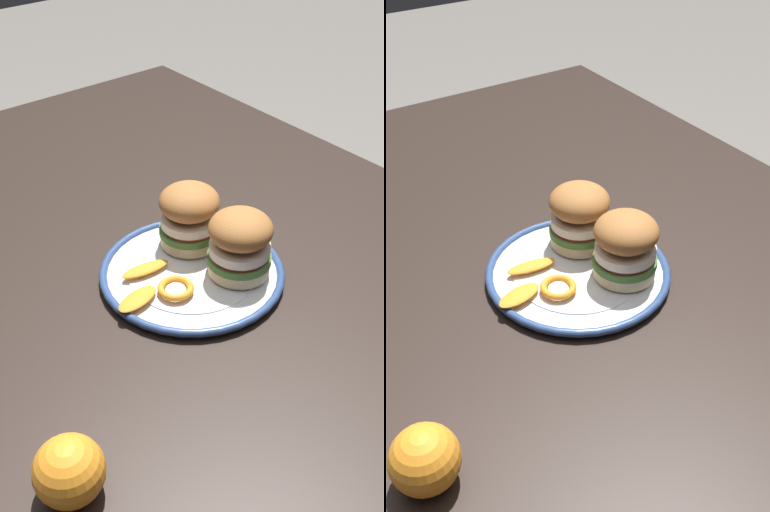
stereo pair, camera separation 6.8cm
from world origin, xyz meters
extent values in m
plane|color=slate|center=(0.00, 0.00, 0.00)|extent=(8.00, 8.00, 0.00)
cube|color=black|center=(0.00, 0.00, 0.70)|extent=(1.35, 0.93, 0.03)
cube|color=black|center=(0.62, -0.40, 0.34)|extent=(0.06, 0.06, 0.69)
cylinder|color=white|center=(-0.07, 0.04, 0.72)|extent=(0.25, 0.25, 0.01)
torus|color=navy|center=(-0.07, 0.04, 0.73)|extent=(0.28, 0.28, 0.01)
cylinder|color=white|center=(-0.07, 0.04, 0.73)|extent=(0.19, 0.19, 0.00)
cylinder|color=beige|center=(-0.02, 0.00, 0.74)|extent=(0.09, 0.09, 0.02)
cylinder|color=#477033|center=(-0.02, 0.00, 0.76)|extent=(0.09, 0.09, 0.01)
cylinder|color=#BC3828|center=(-0.02, 0.00, 0.77)|extent=(0.08, 0.08, 0.01)
cylinder|color=silver|center=(-0.02, 0.00, 0.78)|extent=(0.09, 0.09, 0.01)
ellipsoid|color=#A36633|center=(-0.02, 0.00, 0.81)|extent=(0.10, 0.10, 0.05)
cylinder|color=beige|center=(-0.12, -0.01, 0.74)|extent=(0.09, 0.09, 0.02)
cylinder|color=#477033|center=(-0.12, -0.01, 0.76)|extent=(0.09, 0.09, 0.01)
cylinder|color=#BC3828|center=(-0.12, -0.01, 0.77)|extent=(0.08, 0.08, 0.01)
cylinder|color=silver|center=(-0.12, -0.01, 0.78)|extent=(0.09, 0.09, 0.01)
ellipsoid|color=#A36633|center=(-0.12, -0.01, 0.81)|extent=(0.11, 0.11, 0.05)
torus|color=orange|center=(-0.10, 0.09, 0.74)|extent=(0.07, 0.07, 0.01)
cylinder|color=#F4E5C6|center=(-0.10, 0.09, 0.74)|extent=(0.03, 0.03, 0.00)
ellipsoid|color=orange|center=(-0.03, 0.10, 0.74)|extent=(0.03, 0.08, 0.01)
ellipsoid|color=orange|center=(-0.08, 0.14, 0.74)|extent=(0.05, 0.07, 0.01)
sphere|color=orange|center=(-0.27, 0.36, 0.76)|extent=(0.08, 0.08, 0.08)
camera|label=1|loc=(-0.62, 0.49, 1.30)|focal=42.84mm
camera|label=2|loc=(-0.66, 0.43, 1.30)|focal=42.84mm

